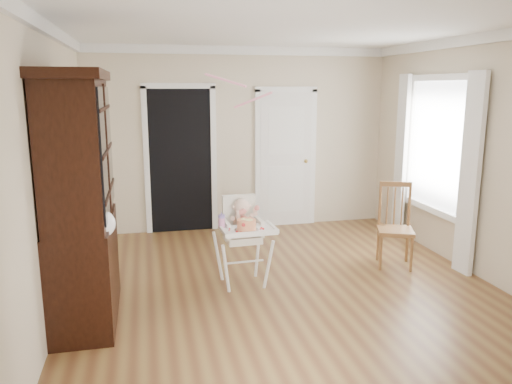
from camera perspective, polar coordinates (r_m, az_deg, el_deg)
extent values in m
plane|color=brown|center=(5.47, 3.35, -10.95)|extent=(5.00, 5.00, 0.00)
plane|color=white|center=(5.07, 3.74, 18.43)|extent=(5.00, 5.00, 0.00)
plane|color=beige|center=(7.51, -1.79, 6.00)|extent=(4.50, 0.00, 4.50)
plane|color=beige|center=(4.97, -22.27, 2.09)|extent=(0.00, 5.00, 5.00)
plane|color=beige|center=(6.11, 24.28, 3.60)|extent=(0.00, 5.00, 5.00)
cube|color=black|center=(7.42, -8.61, 3.46)|extent=(0.90, 0.03, 2.10)
cube|color=white|center=(7.39, -12.40, 3.29)|extent=(0.08, 0.05, 2.18)
cube|color=white|center=(7.46, -4.85, 3.60)|extent=(0.08, 0.05, 2.18)
cube|color=white|center=(7.33, -8.88, 11.91)|extent=(1.06, 0.05, 0.08)
cube|color=white|center=(7.69, 3.40, 3.68)|extent=(0.80, 0.05, 2.05)
cube|color=white|center=(7.58, 0.18, 3.59)|extent=(0.08, 0.05, 2.13)
cube|color=white|center=(7.82, 6.49, 3.77)|extent=(0.08, 0.05, 2.13)
sphere|color=gold|center=(7.75, 5.74, 3.52)|extent=(0.06, 0.06, 0.06)
cube|color=white|center=(6.75, 20.14, 5.04)|extent=(0.02, 1.20, 1.60)
cube|color=white|center=(6.70, 20.52, 12.18)|extent=(0.06, 1.36, 0.08)
cube|color=white|center=(6.10, 23.26, 1.76)|extent=(0.08, 0.28, 2.30)
cube|color=white|center=(7.40, 16.24, 3.88)|extent=(0.08, 0.28, 2.30)
cylinder|color=white|center=(5.25, -3.44, -8.85)|extent=(0.11, 0.12, 0.57)
cylinder|color=white|center=(5.36, 1.43, -8.39)|extent=(0.12, 0.11, 0.57)
cylinder|color=white|center=(5.64, -4.36, -7.37)|extent=(0.12, 0.11, 0.57)
cylinder|color=white|center=(5.74, 0.19, -6.99)|extent=(0.11, 0.12, 0.57)
cylinder|color=white|center=(5.44, -1.42, -8.00)|extent=(0.44, 0.05, 0.02)
cube|color=white|center=(5.41, -1.56, -5.25)|extent=(0.38, 0.36, 0.08)
cube|color=white|center=(5.33, -3.47, -4.21)|extent=(0.06, 0.33, 0.17)
cube|color=white|center=(5.42, 0.31, -3.93)|extent=(0.06, 0.33, 0.17)
cube|color=white|center=(5.50, -1.98, -2.47)|extent=(0.37, 0.08, 0.42)
cube|color=white|center=(5.15, -0.94, -4.40)|extent=(0.56, 0.41, 0.03)
cube|color=white|center=(4.97, -0.39, -4.77)|extent=(0.54, 0.06, 0.04)
ellipsoid|color=beige|center=(5.39, -1.64, -3.77)|extent=(0.21, 0.17, 0.25)
sphere|color=beige|center=(5.34, -1.65, -1.70)|extent=(0.18, 0.18, 0.17)
sphere|color=red|center=(5.33, -1.49, -3.39)|extent=(0.13, 0.13, 0.13)
sphere|color=red|center=(5.27, -1.69, -2.34)|extent=(0.06, 0.06, 0.06)
sphere|color=red|center=(5.31, 0.11, -1.83)|extent=(0.06, 0.06, 0.06)
cylinder|color=silver|center=(5.10, -1.09, -4.37)|extent=(0.25, 0.25, 0.01)
cylinder|color=red|center=(5.08, -1.09, -3.76)|extent=(0.19, 0.19, 0.11)
cylinder|color=#F2E08C|center=(5.06, -0.83, -3.28)|extent=(0.09, 0.09, 0.02)
cylinder|color=pink|center=(5.19, -3.95, -3.51)|extent=(0.07, 0.07, 0.11)
cylinder|color=#7864AF|center=(5.17, -3.96, -2.79)|extent=(0.07, 0.07, 0.03)
cone|color=#7864AF|center=(5.17, -3.97, -2.43)|extent=(0.02, 0.02, 0.04)
cube|color=black|center=(4.91, -18.90, -8.39)|extent=(0.52, 1.26, 0.94)
cube|color=black|center=(4.66, -19.81, 4.45)|extent=(0.48, 1.26, 1.26)
cube|color=black|center=(4.32, -16.99, 4.11)|extent=(0.02, 0.55, 1.10)
cube|color=black|center=(4.95, -16.48, 5.06)|extent=(0.02, 0.55, 1.10)
cube|color=black|center=(4.63, -20.39, 12.45)|extent=(0.57, 1.34, 0.08)
ellipsoid|color=white|center=(4.39, -17.13, -3.50)|extent=(0.21, 0.17, 0.23)
cube|color=brown|center=(6.20, 15.62, -4.30)|extent=(0.53, 0.53, 0.05)
cylinder|color=brown|center=(6.08, 14.06, -6.70)|extent=(0.04, 0.04, 0.44)
cylinder|color=brown|center=(6.13, 17.34, -6.75)|extent=(0.04, 0.04, 0.44)
cylinder|color=brown|center=(6.41, 13.77, -5.72)|extent=(0.04, 0.04, 0.44)
cylinder|color=brown|center=(6.45, 16.88, -5.77)|extent=(0.04, 0.04, 0.44)
cylinder|color=brown|center=(6.29, 13.98, -1.33)|extent=(0.04, 0.04, 0.56)
cylinder|color=brown|center=(6.33, 17.14, -1.42)|extent=(0.04, 0.04, 0.56)
cube|color=brown|center=(6.26, 15.69, 0.88)|extent=(0.36, 0.17, 0.06)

